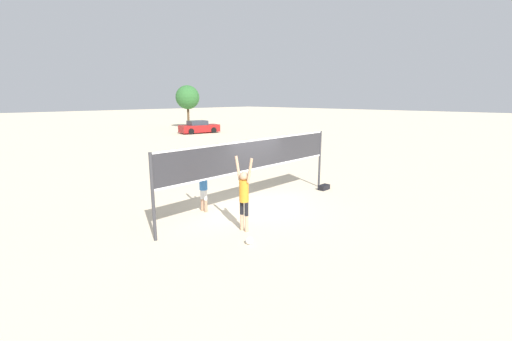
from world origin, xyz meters
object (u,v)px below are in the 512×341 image
object	(u,v)px
player_blocker	(203,183)
tree_left_cluster	(188,97)
volleyball_net	(256,158)
gear_bag	(324,187)
parked_car_mid	(199,127)
player_spiker	(244,193)
volleyball	(250,241)

from	to	relation	value
player_blocker	tree_left_cluster	xyz separation A→B (m)	(19.84, 28.84, 2.92)
volleyball_net	gear_bag	bearing A→B (deg)	-6.70
parked_car_mid	tree_left_cluster	distance (m)	8.33
player_spiker	tree_left_cluster	distance (m)	37.19
gear_bag	parked_car_mid	world-z (taller)	parked_car_mid
player_spiker	volleyball	bearing A→B (deg)	144.15
volleyball	parked_car_mid	world-z (taller)	parked_car_mid
volleyball_net	tree_left_cluster	bearing A→B (deg)	58.56
player_blocker	volleyball_net	bearing A→B (deg)	57.62
player_blocker	tree_left_cluster	size ratio (longest dim) A/B	0.35
player_spiker	gear_bag	xyz separation A→B (m)	(5.70, 0.86, -1.09)
player_spiker	tree_left_cluster	bearing A→B (deg)	-32.87
volleyball_net	gear_bag	xyz separation A→B (m)	(3.82, -0.45, -1.73)
player_blocker	parked_car_mid	distance (m)	27.44
parked_car_mid	volleyball_net	bearing A→B (deg)	-110.41
player_spiker	parked_car_mid	world-z (taller)	player_spiker
volleyball	gear_bag	world-z (taller)	same
player_spiker	tree_left_cluster	size ratio (longest dim) A/B	0.41
volleyball_net	tree_left_cluster	size ratio (longest dim) A/B	1.50
parked_car_mid	tree_left_cluster	xyz separation A→B (m)	(3.44, 6.84, 3.30)
gear_bag	volleyball	bearing A→B (deg)	-165.26
volleyball_net	parked_car_mid	size ratio (longest dim) A/B	1.78
player_blocker	volleyball	bearing A→B (deg)	-15.52
player_blocker	gear_bag	distance (m)	5.68
player_spiker	volleyball	world-z (taller)	player_spiker
gear_bag	tree_left_cluster	xyz separation A→B (m)	(14.43, 30.29, 3.83)
volleyball_net	player_spiker	distance (m)	2.38
player_spiker	player_blocker	bearing A→B (deg)	-7.17
player_spiker	player_blocker	world-z (taller)	player_spiker
volleyball_net	player_blocker	size ratio (longest dim) A/B	4.24
tree_left_cluster	player_blocker	bearing A→B (deg)	-124.53
player_blocker	gear_bag	world-z (taller)	player_blocker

